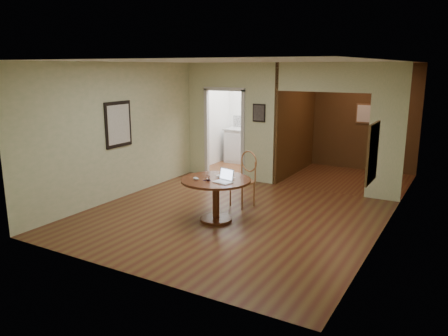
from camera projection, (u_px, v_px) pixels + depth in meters
The scene contains 11 objects.
floor at pixel (228, 218), 7.72m from camera, with size 5.00×5.00×0.00m, color #4F2316.
room_shell at pixel (275, 124), 10.27m from camera, with size 5.20×7.50×5.00m.
dining_table at pixel (216, 190), 7.45m from camera, with size 1.20×1.20×0.75m.
chair at pixel (245, 176), 8.29m from camera, with size 0.56×0.56×1.06m.
open_laptop at pixel (225, 178), 7.22m from camera, with size 0.34×0.32×0.21m.
closed_laptop at pixel (223, 178), 7.45m from camera, with size 0.34×0.22×0.03m, color #BCBCC1.
mouse at pixel (196, 178), 7.35m from camera, with size 0.12×0.06×0.05m, color silver.
wine_glass at pixel (208, 178), 7.27m from camera, with size 0.08×0.08×0.09m, color white, non-canonical shape.
pen at pixel (207, 180), 7.30m from camera, with size 0.01×0.01×0.14m, color #0B1051.
kitchen_cabinet at pixel (261, 147), 11.81m from camera, with size 2.06×0.60×0.94m.
grocery_bag at pixel (276, 126), 11.47m from camera, with size 0.29×0.25×0.29m, color beige.
Camera 1 is at (3.60, -6.37, 2.61)m, focal length 35.00 mm.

